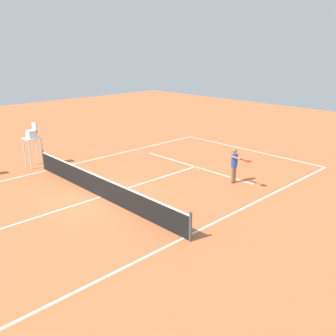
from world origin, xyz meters
The scene contains 6 objects.
ground_plane centered at (0.00, 0.00, 0.00)m, with size 60.00×60.00×0.00m, color #C66B3D.
court_lines centered at (0.00, 0.00, 0.00)m, with size 10.15×22.45×0.01m.
tennis_net centered at (0.00, 0.00, 0.50)m, with size 10.75×0.10×1.07m.
player_serving centered at (-3.02, -5.57, 1.03)m, with size 1.27×0.67×1.73m.
tennis_ball centered at (-2.02, -2.71, 0.03)m, with size 0.07×0.07×0.07m, color #CCE033.
umpire_chair centered at (6.15, 0.12, 1.61)m, with size 0.80×0.80×2.41m.
Camera 1 is at (-12.61, 8.05, 6.17)m, focal length 38.81 mm.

